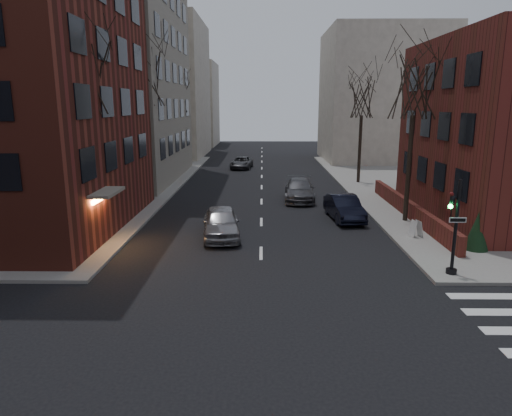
% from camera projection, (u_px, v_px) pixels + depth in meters
% --- Properties ---
extents(building_left_tan, '(18.00, 18.00, 28.00)m').
position_uv_depth(building_left_tan, '(72.00, 25.00, 40.75)').
color(building_left_tan, gray).
rests_on(building_left_tan, ground).
extents(low_wall_right, '(0.35, 16.00, 1.00)m').
position_uv_depth(low_wall_right, '(409.00, 209.00, 28.76)').
color(low_wall_right, maroon).
rests_on(low_wall_right, sidewalk_far_right).
extents(building_distant_la, '(14.00, 16.00, 18.00)m').
position_uv_depth(building_distant_la, '(153.00, 90.00, 62.31)').
color(building_distant_la, beige).
rests_on(building_distant_la, ground).
extents(building_distant_ra, '(14.00, 14.00, 16.00)m').
position_uv_depth(building_distant_ra, '(381.00, 96.00, 57.26)').
color(building_distant_ra, beige).
rests_on(building_distant_ra, ground).
extents(building_distant_lb, '(10.00, 12.00, 14.00)m').
position_uv_depth(building_distant_lb, '(187.00, 104.00, 79.30)').
color(building_distant_lb, beige).
rests_on(building_distant_lb, ground).
extents(traffic_signal, '(0.76, 0.44, 4.00)m').
position_uv_depth(traffic_signal, '(454.00, 233.00, 18.75)').
color(traffic_signal, black).
rests_on(traffic_signal, sidewalk_far_right).
extents(tree_left_a, '(4.18, 4.18, 10.26)m').
position_uv_depth(tree_left_a, '(83.00, 75.00, 22.38)').
color(tree_left_a, '#2D231C').
rests_on(tree_left_a, sidewalk_far_left).
extents(tree_left_b, '(4.40, 4.40, 10.80)m').
position_uv_depth(tree_left_b, '(144.00, 79.00, 33.98)').
color(tree_left_b, '#2D231C').
rests_on(tree_left_b, sidewalk_far_left).
extents(tree_left_c, '(3.96, 3.96, 9.72)m').
position_uv_depth(tree_left_c, '(178.00, 95.00, 47.82)').
color(tree_left_c, '#2D231C').
rests_on(tree_left_c, sidewalk_far_left).
extents(tree_right_a, '(3.96, 3.96, 9.72)m').
position_uv_depth(tree_right_a, '(415.00, 87.00, 26.15)').
color(tree_right_a, '#2D231C').
rests_on(tree_right_a, sidewalk_far_right).
extents(tree_right_b, '(3.74, 3.74, 9.18)m').
position_uv_depth(tree_right_b, '(362.00, 98.00, 39.89)').
color(tree_right_b, '#2D231C').
rests_on(tree_right_b, sidewalk_far_right).
extents(streetlamp_near, '(0.36, 0.36, 6.28)m').
position_uv_depth(streetlamp_near, '(142.00, 147.00, 31.12)').
color(streetlamp_near, black).
rests_on(streetlamp_near, sidewalk_far_left).
extents(streetlamp_far, '(0.36, 0.36, 6.28)m').
position_uv_depth(streetlamp_far, '(188.00, 130.00, 50.61)').
color(streetlamp_far, black).
rests_on(streetlamp_far, sidewalk_far_left).
extents(parked_sedan, '(2.08, 4.79, 1.53)m').
position_uv_depth(parked_sedan, '(344.00, 208.00, 28.49)').
color(parked_sedan, black).
rests_on(parked_sedan, ground).
extents(car_lane_silver, '(2.45, 4.99, 1.64)m').
position_uv_depth(car_lane_silver, '(221.00, 223.00, 24.72)').
color(car_lane_silver, gray).
rests_on(car_lane_silver, ground).
extents(car_lane_gray, '(2.49, 5.50, 1.56)m').
position_uv_depth(car_lane_gray, '(299.00, 190.00, 34.26)').
color(car_lane_gray, '#45454A').
rests_on(car_lane_gray, ground).
extents(car_lane_far, '(2.63, 4.86, 1.30)m').
position_uv_depth(car_lane_far, '(241.00, 163.00, 51.21)').
color(car_lane_far, '#393A3E').
rests_on(car_lane_far, ground).
extents(sandwich_board, '(0.52, 0.64, 0.90)m').
position_uv_depth(sandwich_board, '(416.00, 229.00, 24.34)').
color(sandwich_board, silver).
rests_on(sandwich_board, sidewalk_far_right).
extents(evergreen_shrub, '(1.50, 1.50, 1.91)m').
position_uv_depth(evergreen_shrub, '(477.00, 231.00, 22.10)').
color(evergreen_shrub, '#16311B').
rests_on(evergreen_shrub, sidewalk_far_right).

